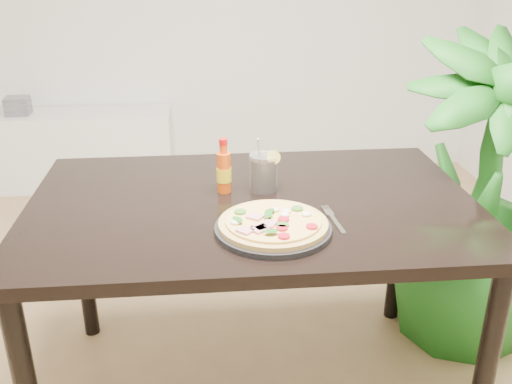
{
  "coord_description": "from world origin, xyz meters",
  "views": [
    {
      "loc": [
        0.13,
        -1.61,
        1.48
      ],
      "look_at": [
        0.27,
        -0.1,
        0.83
      ],
      "focal_mm": 40.0,
      "sensor_mm": 36.0,
      "label": 1
    }
  ],
  "objects": [
    {
      "name": "dining_table",
      "position": [
        0.27,
        0.02,
        0.67
      ],
      "size": [
        1.4,
        0.9,
        0.75
      ],
      "color": "black",
      "rests_on": "ground"
    },
    {
      "name": "plate",
      "position": [
        0.31,
        -0.2,
        0.76
      ],
      "size": [
        0.33,
        0.33,
        0.02
      ],
      "primitive_type": "cylinder",
      "color": "black",
      "rests_on": "dining_table"
    },
    {
      "name": "pizza",
      "position": [
        0.31,
        -0.2,
        0.78
      ],
      "size": [
        0.31,
        0.31,
        0.03
      ],
      "color": "tan",
      "rests_on": "plate"
    },
    {
      "name": "cola_cup",
      "position": [
        0.31,
        0.1,
        0.81
      ],
      "size": [
        0.1,
        0.09,
        0.18
      ],
      "rotation": [
        0.0,
        0.0,
        -0.05
      ],
      "color": "black",
      "rests_on": "dining_table"
    },
    {
      "name": "cd_stack",
      "position": [
        -1.05,
        2.05,
        0.56
      ],
      "size": [
        0.14,
        0.12,
        0.11
      ],
      "color": "slate",
      "rests_on": "media_console"
    },
    {
      "name": "houseplant",
      "position": [
        1.15,
        0.29,
        0.61
      ],
      "size": [
        0.77,
        0.77,
        1.21
      ],
      "primitive_type": "imported",
      "rotation": [
        0.0,
        0.0,
        0.14
      ],
      "color": "#1C651B",
      "rests_on": "ground"
    },
    {
      "name": "media_console",
      "position": [
        -0.8,
        2.07,
        0.25
      ],
      "size": [
        1.4,
        0.34,
        0.5
      ],
      "primitive_type": "cube",
      "color": "white",
      "rests_on": "ground"
    },
    {
      "name": "plant_pot",
      "position": [
        1.15,
        0.29,
        0.11
      ],
      "size": [
        0.28,
        0.28,
        0.22
      ],
      "primitive_type": "cylinder",
      "color": "brown",
      "rests_on": "ground"
    },
    {
      "name": "hot_sauce_bottle",
      "position": [
        0.18,
        0.1,
        0.82
      ],
      "size": [
        0.06,
        0.06,
        0.18
      ],
      "rotation": [
        0.0,
        0.0,
        -0.42
      ],
      "color": "#D84B0C",
      "rests_on": "dining_table"
    },
    {
      "name": "fork",
      "position": [
        0.49,
        -0.14,
        0.75
      ],
      "size": [
        0.04,
        0.19,
        0.0
      ],
      "rotation": [
        0.0,
        0.0,
        0.1
      ],
      "color": "silver",
      "rests_on": "dining_table"
    }
  ]
}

